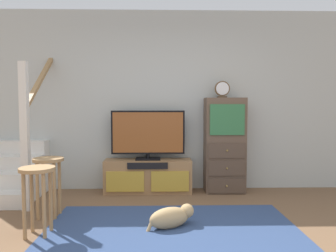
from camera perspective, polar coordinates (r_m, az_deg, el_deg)
The scene contains 10 objects.
back_wall at distance 4.98m, azimuth 0.00°, elevation 4.48°, with size 6.40×0.12×2.70m, color #B2B7B2.
area_rug at distance 3.36m, azimuth 0.83°, elevation -18.55°, with size 2.60×1.80×0.01m, color navy.
media_console at distance 4.82m, azimuth -3.53°, elevation -8.79°, with size 1.27×0.38×0.48m.
television at distance 4.75m, azimuth -3.55°, elevation -1.35°, with size 1.08×0.22×0.72m.
side_cabinet at distance 4.85m, azimuth 9.94°, elevation -3.34°, with size 0.58×0.38×1.39m.
desk_clock at distance 4.79m, azimuth 9.53°, elevation 6.38°, with size 0.22×0.08×0.24m.
staircase at distance 5.25m, azimuth -25.31°, elevation -6.67°, with size 1.00×1.36×2.20m.
bar_stool_near at distance 3.44m, azimuth -22.04°, elevation -9.55°, with size 0.34×0.34×0.68m.
bar_stool_far at distance 3.95m, azimuth -20.31°, elevation -7.78°, with size 0.34×0.34×0.68m.
dog at distance 3.50m, azimuth 0.67°, elevation -15.73°, with size 0.51×0.36×0.23m.
Camera 1 is at (-0.12, -2.51, 1.28)m, focal length 34.58 mm.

